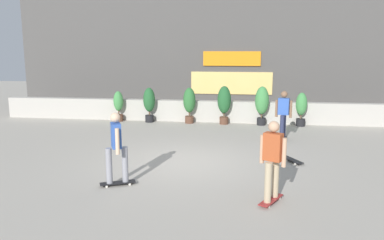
{
  "coord_description": "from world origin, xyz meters",
  "views": [
    {
      "loc": [
        1.62,
        -10.13,
        3.1
      ],
      "look_at": [
        0.0,
        1.5,
        0.9
      ],
      "focal_mm": 35.93,
      "sensor_mm": 36.0,
      "label": 1
    }
  ],
  "objects": [
    {
      "name": "skater_far_left",
      "position": [
        2.92,
        2.92,
        0.94
      ],
      "size": [
        0.54,
        0.82,
        1.7
      ],
      "color": "black",
      "rests_on": "ground"
    },
    {
      "name": "potted_plant_3",
      "position": [
        0.77,
        5.55,
        0.93
      ],
      "size": [
        0.55,
        0.55,
        1.58
      ],
      "color": "brown",
      "rests_on": "ground"
    },
    {
      "name": "skater_by_wall_left",
      "position": [
        -1.22,
        -2.06,
        0.94
      ],
      "size": [
        0.81,
        0.52,
        1.7
      ],
      "color": "black",
      "rests_on": "ground"
    },
    {
      "name": "ground_plane",
      "position": [
        0.0,
        0.0,
        0.0
      ],
      "size": [
        48.0,
        48.0,
        0.0
      ],
      "primitive_type": "plane",
      "color": "#A8A093"
    },
    {
      "name": "potted_plant_1",
      "position": [
        -2.39,
        5.55,
        0.85
      ],
      "size": [
        0.5,
        0.5,
        1.47
      ],
      "color": "black",
      "rests_on": "ground"
    },
    {
      "name": "building_backdrop",
      "position": [
        0.0,
        10.0,
        3.25
      ],
      "size": [
        20.0,
        2.08,
        6.5
      ],
      "color": "#4C4947",
      "rests_on": "ground"
    },
    {
      "name": "potted_plant_5",
      "position": [
        3.87,
        5.55,
        0.77
      ],
      "size": [
        0.44,
        0.44,
        1.36
      ],
      "color": "black",
      "rests_on": "ground"
    },
    {
      "name": "potted_plant_0",
      "position": [
        -3.75,
        5.55,
        0.72
      ],
      "size": [
        0.42,
        0.42,
        1.3
      ],
      "color": "brown",
      "rests_on": "ground"
    },
    {
      "name": "potted_plant_2",
      "position": [
        -0.68,
        5.55,
        0.87
      ],
      "size": [
        0.51,
        0.51,
        1.49
      ],
      "color": "brown",
      "rests_on": "ground"
    },
    {
      "name": "potted_plant_4",
      "position": [
        2.3,
        5.55,
        0.93
      ],
      "size": [
        0.56,
        0.56,
        1.59
      ],
      "color": "black",
      "rests_on": "ground"
    },
    {
      "name": "skateboard_near_camera",
      "position": [
        2.95,
        0.38,
        0.06
      ],
      "size": [
        0.57,
        0.79,
        0.08
      ],
      "color": "black",
      "rests_on": "ground"
    },
    {
      "name": "skater_by_wall_right",
      "position": [
        2.19,
        -2.6,
        0.94
      ],
      "size": [
        0.55,
        0.8,
        1.7
      ],
      "color": "maroon",
      "rests_on": "ground"
    },
    {
      "name": "planter_wall",
      "position": [
        0.0,
        6.0,
        0.45
      ],
      "size": [
        18.0,
        0.4,
        0.9
      ],
      "primitive_type": "cube",
      "color": "#B2ADA3",
      "rests_on": "ground"
    }
  ]
}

